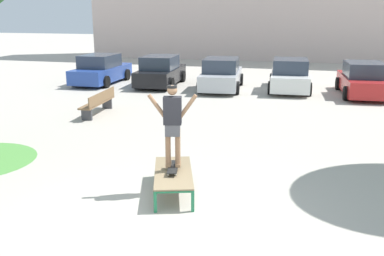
% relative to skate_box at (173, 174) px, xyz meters
% --- Properties ---
extents(ground_plane, '(120.00, 120.00, 0.00)m').
position_rel_skate_box_xyz_m(ground_plane, '(0.42, -0.96, -0.41)').
color(ground_plane, '#B2AA9E').
extents(skate_box, '(1.31, 2.04, 0.46)m').
position_rel_skate_box_xyz_m(skate_box, '(0.00, 0.00, 0.00)').
color(skate_box, '#237A4C').
rests_on(skate_box, ground).
extents(skateboard, '(0.37, 0.82, 0.09)m').
position_rel_skate_box_xyz_m(skateboard, '(-0.02, 0.05, 0.12)').
color(skateboard, black).
rests_on(skateboard, skate_box).
extents(skater, '(0.99, 0.35, 1.69)m').
position_rel_skate_box_xyz_m(skater, '(-0.02, 0.05, 1.12)').
color(skater, '#8E6647').
rests_on(skater, skateboard).
extents(car_blue, '(1.95, 4.22, 1.50)m').
position_rel_skate_box_xyz_m(car_blue, '(-7.88, 12.67, 0.28)').
color(car_blue, '#28479E').
rests_on(car_blue, ground).
extents(car_black, '(2.12, 4.30, 1.50)m').
position_rel_skate_box_xyz_m(car_black, '(-4.68, 12.85, 0.28)').
color(car_black, black).
rests_on(car_black, ground).
extents(car_silver, '(2.19, 4.33, 1.50)m').
position_rel_skate_box_xyz_m(car_silver, '(-1.48, 12.50, 0.28)').
color(car_silver, '#B7BABF').
rests_on(car_silver, ground).
extents(car_white, '(2.10, 4.29, 1.50)m').
position_rel_skate_box_xyz_m(car_white, '(1.72, 13.03, 0.28)').
color(car_white, silver).
rests_on(car_white, ground).
extents(car_red, '(2.14, 4.31, 1.50)m').
position_rel_skate_box_xyz_m(car_red, '(4.92, 12.50, 0.28)').
color(car_red, red).
rests_on(car_red, ground).
extents(park_bench, '(0.63, 2.43, 0.83)m').
position_rel_skate_box_xyz_m(park_bench, '(-4.77, 6.15, 0.03)').
color(park_bench, brown).
rests_on(park_bench, ground).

